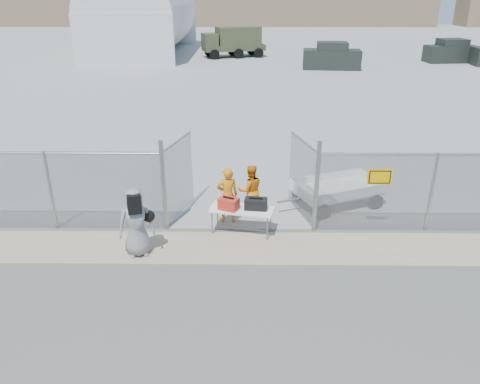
{
  "coord_description": "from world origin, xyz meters",
  "views": [
    {
      "loc": [
        0.14,
        -9.24,
        5.99
      ],
      "look_at": [
        0.0,
        2.0,
        1.1
      ],
      "focal_mm": 35.0,
      "sensor_mm": 36.0,
      "label": 1
    }
  ],
  "objects_px": {
    "folding_table": "(242,220)",
    "visitor": "(136,223)",
    "security_worker_left": "(227,195)",
    "utility_trailer": "(337,192)",
    "security_worker_right": "(250,190)"
  },
  "relations": [
    {
      "from": "folding_table",
      "to": "visitor",
      "type": "xyz_separation_m",
      "value": [
        -2.51,
        -1.14,
        0.51
      ]
    },
    {
      "from": "security_worker_right",
      "to": "visitor",
      "type": "height_order",
      "value": "visitor"
    },
    {
      "from": "security_worker_left",
      "to": "visitor",
      "type": "bearing_deg",
      "value": 29.81
    },
    {
      "from": "security_worker_left",
      "to": "visitor",
      "type": "relative_size",
      "value": 0.93
    },
    {
      "from": "security_worker_left",
      "to": "security_worker_right",
      "type": "height_order",
      "value": "security_worker_left"
    },
    {
      "from": "folding_table",
      "to": "visitor",
      "type": "height_order",
      "value": "visitor"
    },
    {
      "from": "folding_table",
      "to": "visitor",
      "type": "bearing_deg",
      "value": -143.58
    },
    {
      "from": "security_worker_right",
      "to": "visitor",
      "type": "relative_size",
      "value": 0.87
    },
    {
      "from": "security_worker_right",
      "to": "folding_table",
      "type": "bearing_deg",
      "value": 62.89
    },
    {
      "from": "security_worker_left",
      "to": "visitor",
      "type": "distance_m",
      "value": 2.76
    },
    {
      "from": "security_worker_left",
      "to": "utility_trailer",
      "type": "bearing_deg",
      "value": -169.68
    },
    {
      "from": "security_worker_left",
      "to": "security_worker_right",
      "type": "xyz_separation_m",
      "value": [
        0.63,
        0.47,
        -0.05
      ]
    },
    {
      "from": "visitor",
      "to": "folding_table",
      "type": "bearing_deg",
      "value": 9.28
    },
    {
      "from": "security_worker_right",
      "to": "utility_trailer",
      "type": "height_order",
      "value": "security_worker_right"
    },
    {
      "from": "folding_table",
      "to": "utility_trailer",
      "type": "distance_m",
      "value": 3.39
    }
  ]
}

